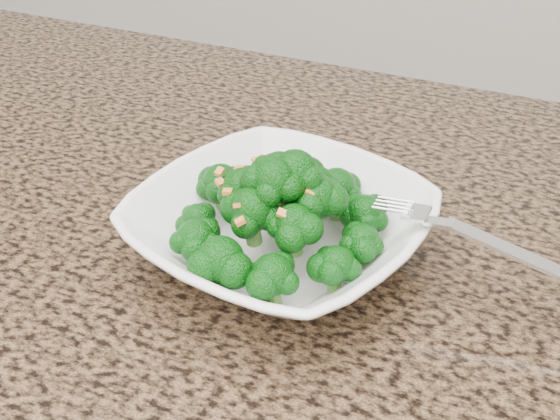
% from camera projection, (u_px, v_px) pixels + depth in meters
% --- Properties ---
extents(granite_counter, '(1.64, 1.04, 0.03)m').
position_uv_depth(granite_counter, '(69.00, 288.00, 0.60)').
color(granite_counter, brown).
rests_on(granite_counter, cabinet).
extents(bowl, '(0.29, 0.29, 0.06)m').
position_uv_depth(bowl, '(280.00, 230.00, 0.59)').
color(bowl, white).
rests_on(bowl, granite_counter).
extents(broccoli_pile, '(0.21, 0.21, 0.06)m').
position_uv_depth(broccoli_pile, '(280.00, 167.00, 0.56)').
color(broccoli_pile, '#084C0A').
rests_on(broccoli_pile, bowl).
extents(garlic_topping, '(0.13, 0.13, 0.01)m').
position_uv_depth(garlic_topping, '(280.00, 128.00, 0.54)').
color(garlic_topping, orange).
rests_on(garlic_topping, broccoli_pile).
extents(fork, '(0.19, 0.04, 0.01)m').
position_uv_depth(fork, '(444.00, 224.00, 0.54)').
color(fork, silver).
rests_on(fork, bowl).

